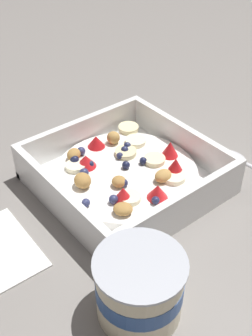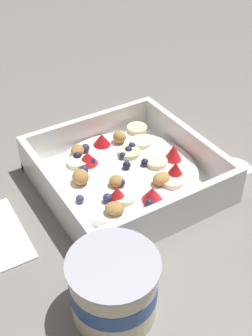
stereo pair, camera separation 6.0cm
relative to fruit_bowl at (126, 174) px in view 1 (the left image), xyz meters
name	(u,v)px [view 1 (the left image)]	position (x,y,z in m)	size (l,w,h in m)	color
ground_plane	(117,185)	(0.01, -0.01, -0.02)	(2.40, 2.40, 0.00)	gray
fruit_bowl	(126,174)	(0.00, 0.00, 0.00)	(0.23, 0.23, 0.06)	white
spoon	(247,162)	(-0.17, 0.08, -0.01)	(0.04, 0.17, 0.01)	silver
yogurt_cup	(139,287)	(0.12, 0.17, 0.02)	(0.09, 0.09, 0.08)	beige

